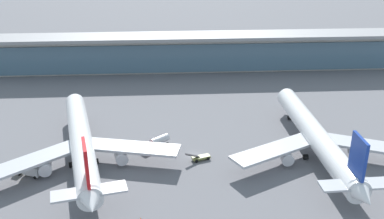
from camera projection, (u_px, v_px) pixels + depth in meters
name	position (u px, v px, depth m)	size (l,w,h in m)	color
ground_plane	(195.00, 156.00, 123.18)	(1200.00, 1200.00, 0.00)	slate
airliner_left_stand	(82.00, 144.00, 117.94)	(48.36, 63.88, 17.18)	white
airliner_centre_stand	(317.00, 138.00, 121.17)	(49.59, 64.48, 17.18)	white
service_truck_near_nose_yellow	(29.00, 169.00, 113.61)	(7.60, 5.07, 3.10)	yellow
service_truck_under_wing_olive	(200.00, 157.00, 120.86)	(6.87, 3.53, 2.70)	olive
service_truck_mid_apron_grey	(347.00, 173.00, 113.46)	(3.09, 3.31, 2.05)	gray
service_truck_by_tail_red	(156.00, 142.00, 126.93)	(8.07, 7.20, 2.95)	#B21E1E
terminal_building	(184.00, 52.00, 184.08)	(187.71, 12.80, 15.20)	beige
safety_cone_bravo	(141.00, 219.00, 97.83)	(0.62, 0.62, 0.70)	orange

